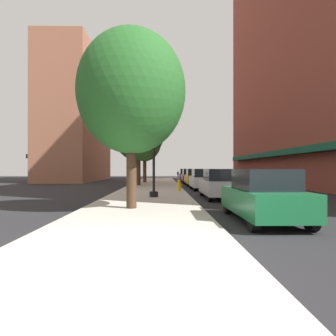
{
  "coord_description": "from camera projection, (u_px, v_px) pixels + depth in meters",
  "views": [
    {
      "loc": [
        0.8,
        -5.6,
        1.68
      ],
      "look_at": [
        1.22,
        16.65,
        1.72
      ],
      "focal_mm": 32.46,
      "sensor_mm": 36.0,
      "label": 1
    }
  ],
  "objects": [
    {
      "name": "ground_plane",
      "position": [
        203.0,
        190.0,
        23.65
      ],
      "size": [
        90.0,
        90.0,
        0.0
      ],
      "primitive_type": "plane",
      "color": "#232326"
    },
    {
      "name": "sidewalk_slab",
      "position": [
        152.0,
        189.0,
        24.58
      ],
      "size": [
        4.8,
        50.0,
        0.12
      ],
      "primitive_type": "cube",
      "color": "#B7B2A8",
      "rests_on": "ground"
    },
    {
      "name": "building_right_brick",
      "position": [
        316.0,
        25.0,
        27.89
      ],
      "size": [
        6.8,
        40.0,
        29.94
      ],
      "color": "brown",
      "rests_on": "ground"
    },
    {
      "name": "building_far_background",
      "position": [
        78.0,
        118.0,
        42.38
      ],
      "size": [
        6.8,
        18.0,
        17.42
      ],
      "color": "#9E6047",
      "rests_on": "ground"
    },
    {
      "name": "lamppost",
      "position": [
        154.0,
        141.0,
        16.65
      ],
      "size": [
        0.48,
        0.48,
        5.9
      ],
      "color": "black",
      "rests_on": "sidewalk_slab"
    },
    {
      "name": "fire_hydrant",
      "position": [
        179.0,
        185.0,
        21.06
      ],
      "size": [
        0.33,
        0.26,
        0.79
      ],
      "color": "gold",
      "rests_on": "sidewalk_slab"
    },
    {
      "name": "parking_meter_near",
      "position": [
        178.0,
        178.0,
        24.3
      ],
      "size": [
        0.14,
        0.09,
        1.31
      ],
      "color": "slate",
      "rests_on": "sidewalk_slab"
    },
    {
      "name": "tree_near",
      "position": [
        131.0,
        92.0,
        11.95
      ],
      "size": [
        4.27,
        4.27,
        7.05
      ],
      "color": "#422D1E",
      "rests_on": "sidewalk_slab"
    },
    {
      "name": "tree_mid",
      "position": [
        145.0,
        143.0,
        34.51
      ],
      "size": [
        3.7,
        3.7,
        6.65
      ],
      "color": "#4C3823",
      "rests_on": "sidewalk_slab"
    },
    {
      "name": "tree_far",
      "position": [
        138.0,
        131.0,
        28.31
      ],
      "size": [
        4.88,
        4.88,
        7.87
      ],
      "color": "#422D1E",
      "rests_on": "sidewalk_slab"
    },
    {
      "name": "car_green",
      "position": [
        263.0,
        196.0,
        9.62
      ],
      "size": [
        1.8,
        4.3,
        1.66
      ],
      "rotation": [
        0.0,
        0.0,
        0.02
      ],
      "color": "black",
      "rests_on": "ground"
    },
    {
      "name": "car_silver",
      "position": [
        220.0,
        184.0,
        16.89
      ],
      "size": [
        1.8,
        4.3,
        1.66
      ],
      "rotation": [
        0.0,
        0.0,
        0.03
      ],
      "color": "black",
      "rests_on": "ground"
    },
    {
      "name": "car_white",
      "position": [
        203.0,
        180.0,
        23.95
      ],
      "size": [
        1.8,
        4.3,
        1.66
      ],
      "rotation": [
        0.0,
        0.0,
        0.0
      ],
      "color": "black",
      "rests_on": "ground"
    },
    {
      "name": "car_yellow",
      "position": [
        195.0,
        177.0,
        29.71
      ],
      "size": [
        1.8,
        4.3,
        1.66
      ],
      "rotation": [
        0.0,
        0.0,
        -0.03
      ],
      "color": "black",
      "rests_on": "ground"
    },
    {
      "name": "car_red",
      "position": [
        190.0,
        176.0,
        35.36
      ],
      "size": [
        1.8,
        4.3,
        1.66
      ],
      "rotation": [
        0.0,
        0.0,
        0.02
      ],
      "color": "black",
      "rests_on": "ground"
    },
    {
      "name": "car_blue",
      "position": [
        186.0,
        175.0,
        41.18
      ],
      "size": [
        1.8,
        4.3,
        1.66
      ],
      "rotation": [
        0.0,
        0.0,
        -0.03
      ],
      "color": "black",
      "rests_on": "ground"
    }
  ]
}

